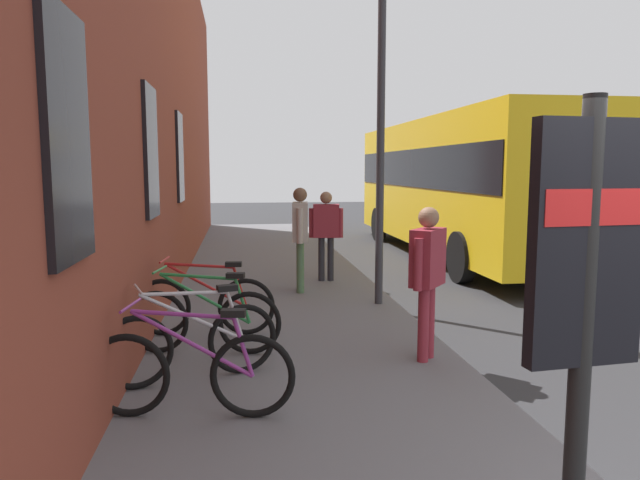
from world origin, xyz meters
name	(u,v)px	position (x,y,z in m)	size (l,w,h in m)	color
ground	(478,320)	(6.00, -1.00, 0.00)	(60.00, 60.00, 0.00)	#2D2D30
sidewalk_pavement	(280,293)	(8.00, 1.75, 0.06)	(24.00, 3.50, 0.12)	slate
station_facade	(159,88)	(8.99, 3.80, 3.62)	(22.00, 0.65, 7.25)	brown
bicycle_nearest_sign	(191,372)	(2.89, 2.84, 0.51)	(0.48, 1.76, 0.97)	black
bicycle_beside_lamp	(192,342)	(3.75, 2.90, 0.51)	(0.66, 1.71, 0.97)	black
bicycle_under_window	(204,320)	(4.61, 2.83, 0.51)	(0.50, 1.75, 0.97)	black
bicycle_leaning_wall	(205,305)	(5.36, 2.86, 0.51)	(0.48, 1.77, 0.97)	black
transit_info_sign	(585,278)	(0.47, 0.89, 1.72)	(0.14, 0.56, 2.40)	black
city_bus	(458,180)	(12.10, -3.00, 1.92)	(10.50, 2.66, 3.35)	yellow
pedestrian_by_facade	(326,227)	(8.69, 0.84, 1.13)	(0.29, 0.63, 1.66)	#26262D
pedestrian_near_bus	(300,229)	(7.78, 1.41, 1.20)	(0.66, 0.31, 1.76)	#4C724C
pedestrian_crossing_street	(428,267)	(4.08, 0.41, 1.14)	(0.52, 0.49, 1.67)	maroon
street_lamp	(381,104)	(6.76, 0.30, 3.16)	(0.28, 0.28, 5.12)	#333338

